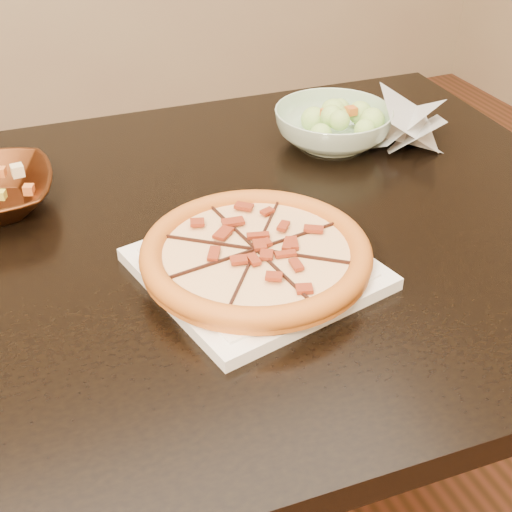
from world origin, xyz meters
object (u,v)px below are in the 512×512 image
Objects in this scene: salad_bowl at (333,127)px; plate at (256,268)px; dining_table at (146,297)px; pizza at (256,254)px.

plate is at bearing -131.83° from salad_bowl.
salad_bowl reaches higher than dining_table.
plate is 1.06× the size of pizza.
plate is 1.55× the size of salad_bowl.
pizza is (-0.00, 0.00, 0.02)m from plate.
salad_bowl is at bearing 48.17° from plate.
plate reaches higher than dining_table.
pizza reaches higher than plate.
plate is (0.13, -0.13, 0.10)m from dining_table.
salad_bowl is at bearing 48.17° from pizza.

